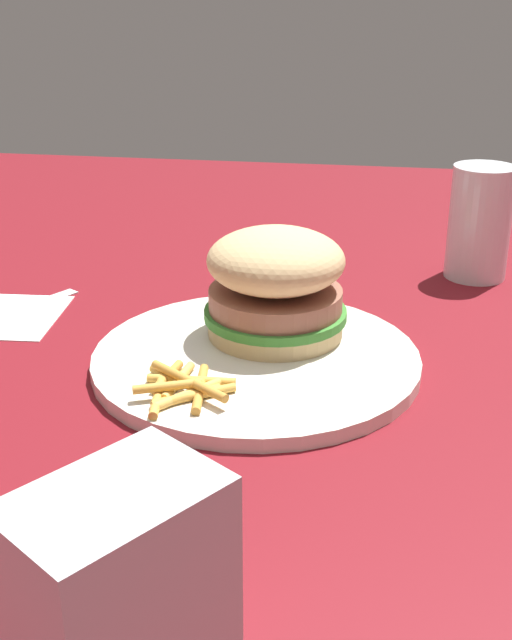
# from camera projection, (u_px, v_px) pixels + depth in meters

# --- Properties ---
(ground_plane) EXTENTS (1.60, 1.60, 0.00)m
(ground_plane) POSITION_uv_depth(u_px,v_px,m) (236.00, 373.00, 0.68)
(ground_plane) COLOR maroon
(plate) EXTENTS (0.27, 0.27, 0.01)m
(plate) POSITION_uv_depth(u_px,v_px,m) (256.00, 360.00, 0.69)
(plate) COLOR silver
(plate) RESTS_ON ground_plane
(sandwich) EXTENTS (0.12, 0.12, 0.09)m
(sandwich) POSITION_uv_depth(u_px,v_px,m) (276.00, 283.00, 0.70)
(sandwich) COLOR tan
(sandwich) RESTS_ON plate
(fries_pile) EXTENTS (0.09, 0.07, 0.01)m
(fries_pile) POSITION_uv_depth(u_px,v_px,m) (183.00, 387.00, 0.62)
(fries_pile) COLOR gold
(fries_pile) RESTS_ON plate
(napkin) EXTENTS (0.12, 0.12, 0.00)m
(napkin) POSITION_uv_depth(u_px,v_px,m) (2.00, 315.00, 0.79)
(napkin) COLOR white
(napkin) RESTS_ON ground_plane
(fork) EXTENTS (0.16, 0.10, 0.00)m
(fork) POSITION_uv_depth(u_px,v_px,m) (0.00, 314.00, 0.78)
(fork) COLOR silver
(fork) RESTS_ON napkin
(drink_glass) EXTENTS (0.07, 0.07, 0.12)m
(drink_glass) POSITION_uv_depth(u_px,v_px,m) (479.00, 229.00, 0.87)
(drink_glass) COLOR silver
(drink_glass) RESTS_ON ground_plane
(napkin_dispenser) EXTENTS (0.11, 0.10, 0.11)m
(napkin_dispenser) POSITION_uv_depth(u_px,v_px,m) (120.00, 599.00, 0.36)
(napkin_dispenser) COLOR #B7BABF
(napkin_dispenser) RESTS_ON ground_plane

